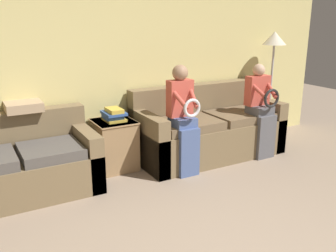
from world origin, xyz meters
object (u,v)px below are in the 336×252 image
Objects in this scene: floor_lamp at (274,48)px; throw_pillow at (23,106)px; couch_main at (207,131)px; book_stack at (114,115)px; child_left_seated at (183,115)px; couch_side at (17,167)px; side_shelf at (115,144)px; child_right_seated at (261,107)px.

floor_lamp is 3.60m from throw_pillow.
couch_main is 6.50× the size of book_stack.
child_left_seated is 0.86m from book_stack.
couch_side is 1.18m from side_shelf.
child_left_seated is (1.85, -0.37, 0.42)m from couch_side.
floor_lamp reaches higher than child_right_seated.
couch_main is 1.23× the size of floor_lamp.
book_stack is at bearing 164.39° from child_right_seated.
couch_side is at bearing -172.49° from book_stack.
side_shelf is at bearing -7.71° from throw_pillow.
throw_pillow is at bearing 172.55° from couch_main.
book_stack is at bearing 172.67° from couch_main.
book_stack is 2.65m from floor_lamp.
child_right_seated is 1.10m from floor_lamp.
couch_side is 0.67m from throw_pillow.
side_shelf is at bearing 164.47° from child_right_seated.
throw_pillow is at bearing 172.40° from book_stack.
couch_main is 1.31m from side_shelf.
couch_side is 4.26× the size of throw_pillow.
side_shelf is (1.17, 0.15, 0.01)m from couch_side.
floor_lamp reaches higher than child_left_seated.
side_shelf is 2.01× the size of book_stack.
child_right_seated is at bearing -0.41° from child_left_seated.
couch_side is at bearing 168.78° from child_left_seated.
side_shelf is (-1.29, 0.16, -0.03)m from couch_main.
child_left_seated is 1.82m from throw_pillow.
floor_lamp is at bearing 15.03° from child_left_seated.
floor_lamp is at bearing 2.09° from couch_side.
couch_main is at bearing 149.12° from child_right_seated.
couch_side is at bearing -172.52° from side_shelf.
couch_side reaches higher than side_shelf.
child_right_seated is 2.01× the size of side_shelf.
book_stack is (-0.68, 0.52, -0.03)m from child_left_seated.
couch_side is 2.64× the size of side_shelf.
book_stack is (-1.90, 0.53, 0.01)m from child_right_seated.
book_stack is (-1.29, 0.17, 0.35)m from couch_main.
child_left_seated is 3.41× the size of throw_pillow.
child_right_seated is 3.25× the size of throw_pillow.
couch_main is 0.80m from child_left_seated.
floor_lamp is at bearing 38.03° from child_right_seated.
book_stack is 0.19× the size of floor_lamp.
side_shelf is 1.62× the size of throw_pillow.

